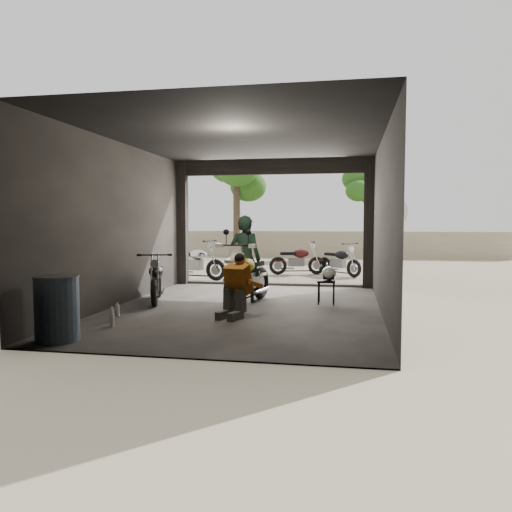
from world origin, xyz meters
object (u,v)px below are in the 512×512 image
(rider, at_px, (245,259))
(helmet, at_px, (329,273))
(outside_bike_b, at_px, (298,258))
(left_bike, at_px, (156,278))
(mechanic, at_px, (235,287))
(outside_bike_c, at_px, (339,259))
(stool, at_px, (326,284))
(outside_bike_a, at_px, (195,260))
(main_bike, at_px, (248,273))
(sign_post, at_px, (391,228))
(oil_drum, at_px, (57,309))

(rider, relative_size, helmet, 5.90)
(outside_bike_b, xyz_separation_m, rider, (-0.50, -5.58, 0.37))
(rider, height_order, helmet, rider)
(left_bike, height_order, mechanic, mechanic)
(outside_bike_c, bearing_deg, rider, -155.90)
(left_bike, xyz_separation_m, stool, (3.42, 0.35, -0.10))
(outside_bike_b, bearing_deg, mechanic, 161.72)
(mechanic, bearing_deg, outside_bike_a, 131.73)
(main_bike, xyz_separation_m, helmet, (1.59, 0.28, 0.00))
(outside_bike_b, xyz_separation_m, outside_bike_c, (1.28, -0.16, -0.01))
(left_bike, height_order, outside_bike_a, outside_bike_a)
(outside_bike_b, distance_m, sign_post, 4.39)
(outside_bike_a, xyz_separation_m, outside_bike_c, (4.00, 1.78, -0.06))
(stool, bearing_deg, helmet, 36.93)
(outside_bike_c, xyz_separation_m, sign_post, (1.24, -3.30, 1.00))
(rider, xyz_separation_m, stool, (1.63, 0.06, -0.47))
(left_bike, distance_m, outside_bike_b, 6.30)
(outside_bike_c, distance_m, sign_post, 3.67)
(rider, relative_size, stool, 3.63)
(main_bike, relative_size, outside_bike_a, 1.11)
(outside_bike_b, height_order, oil_drum, outside_bike_b)
(main_bike, distance_m, left_bike, 1.89)
(main_bike, distance_m, helmet, 1.61)
(helmet, bearing_deg, main_bike, -155.95)
(mechanic, xyz_separation_m, sign_post, (2.85, 3.78, 0.97))
(outside_bike_c, relative_size, mechanic, 1.41)
(rider, bearing_deg, mechanic, 103.38)
(outside_bike_a, bearing_deg, rider, -136.80)
(main_bike, xyz_separation_m, left_bike, (-1.88, -0.11, -0.11))
(left_bike, distance_m, sign_post, 5.47)
(outside_bike_c, height_order, helmet, outside_bike_c)
(main_bike, height_order, outside_bike_b, main_bike)
(outside_bike_c, distance_m, rider, 5.72)
(outside_bike_a, relative_size, helmet, 5.58)
(main_bike, height_order, helmet, main_bike)
(outside_bike_a, height_order, outside_bike_c, outside_bike_a)
(rider, bearing_deg, oil_drum, 71.21)
(left_bike, bearing_deg, stool, -12.21)
(mechanic, bearing_deg, rider, 113.20)
(outside_bike_a, xyz_separation_m, sign_post, (5.24, -1.52, 0.94))
(left_bike, distance_m, helmet, 3.49)
(outside_bike_b, xyz_separation_m, mechanic, (-0.33, -7.24, 0.01))
(left_bike, height_order, rider, rider)
(left_bike, height_order, oil_drum, left_bike)
(mechanic, bearing_deg, outside_bike_b, 104.85)
(stool, height_order, helmet, helmet)
(rider, xyz_separation_m, oil_drum, (-1.85, -3.72, -0.43))
(left_bike, distance_m, mechanic, 2.39)
(outside_bike_a, distance_m, mechanic, 5.82)
(outside_bike_a, relative_size, stool, 3.44)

